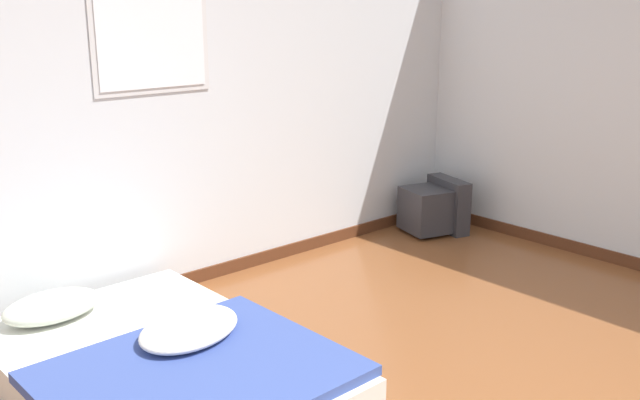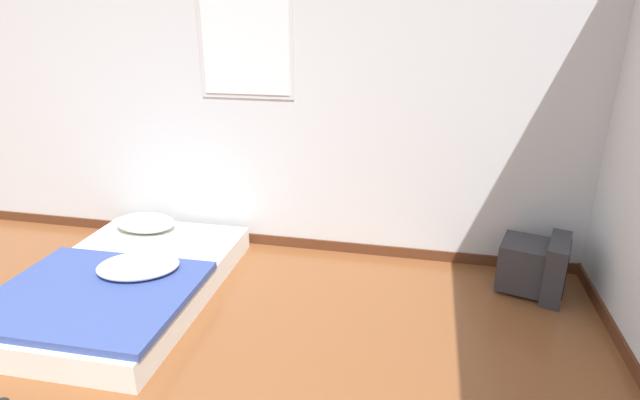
# 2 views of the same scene
# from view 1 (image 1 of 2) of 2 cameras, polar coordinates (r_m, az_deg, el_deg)

# --- Properties ---
(wall_back) EXTENTS (8.32, 0.08, 2.60)m
(wall_back) POSITION_cam_1_polar(r_m,az_deg,el_deg) (4.41, -16.17, 7.87)
(wall_back) COLOR silver
(wall_back) RESTS_ON ground_plane
(mattress_bed) EXTENTS (1.30, 1.89, 0.33)m
(mattress_bed) POSITION_cam_1_polar(r_m,az_deg,el_deg) (3.66, -12.74, -12.70)
(mattress_bed) COLOR silver
(mattress_bed) RESTS_ON ground_plane
(crt_tv) EXTENTS (0.54, 0.51, 0.44)m
(crt_tv) POSITION_cam_1_polar(r_m,az_deg,el_deg) (5.91, 9.15, -0.60)
(crt_tv) COLOR #333338
(crt_tv) RESTS_ON ground_plane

